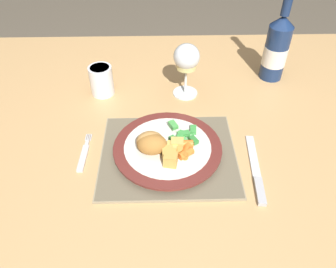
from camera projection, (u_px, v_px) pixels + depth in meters
ground_plane at (171, 262)px, 1.33m from camera, size 6.00×6.00×0.00m
dining_table at (172, 145)px, 0.89m from camera, size 1.57×1.00×0.74m
placemat at (168, 155)px, 0.75m from camera, size 0.31×0.26×0.01m
dinner_plate at (168, 149)px, 0.75m from camera, size 0.25×0.25×0.02m
breaded_croquettes at (151, 143)px, 0.71m from camera, size 0.07×0.06×0.05m
green_beans_pile at (183, 134)px, 0.76m from camera, size 0.07×0.08×0.02m
glazed_carrots at (186, 149)px, 0.72m from camera, size 0.04×0.06×0.02m
fork at (84, 155)px, 0.75m from camera, size 0.02×0.12×0.01m
table_knife at (256, 174)px, 0.71m from camera, size 0.03×0.20×0.01m
wine_glass at (187, 60)px, 0.86m from camera, size 0.07×0.07×0.15m
bottle at (277, 48)px, 0.94m from camera, size 0.07×0.07×0.27m
roast_potatoes at (172, 153)px, 0.71m from camera, size 0.05×0.07×0.03m
drinking_cup at (101, 80)px, 0.91m from camera, size 0.06×0.06×0.08m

